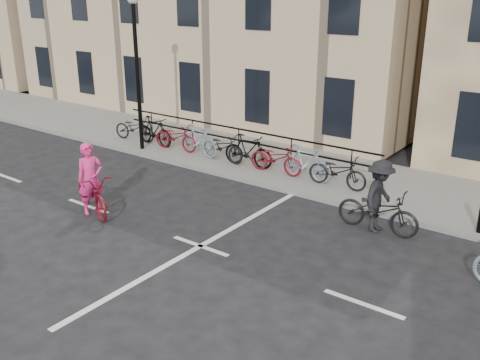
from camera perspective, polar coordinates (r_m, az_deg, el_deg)
The scene contains 7 objects.
ground at distance 12.36m, azimuth -4.23°, elevation -7.06°, with size 120.00×120.00×0.00m, color black.
sidewalk at distance 19.02m, azimuth -1.65°, elevation 3.00°, with size 46.00×4.00×0.15m, color slate.
building_far at distance 39.52m, azimuth -21.86°, elevation 17.14°, with size 12.00×10.00×9.00m, color tan.
lamp_post at distance 18.85m, azimuth -11.02°, elevation 13.11°, with size 0.36×0.36×5.28m.
parked_bikes at distance 17.72m, azimuth -1.81°, elevation 3.64°, with size 10.40×1.23×1.05m.
cyclist_pink at distance 14.41m, azimuth -15.54°, elevation -0.93°, with size 2.23×1.43×1.88m.
cyclist_dark at distance 13.22m, azimuth 14.57°, elevation -2.47°, with size 2.04×1.18×1.80m.
Camera 1 is at (7.27, -8.30, 5.58)m, focal length 40.00 mm.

